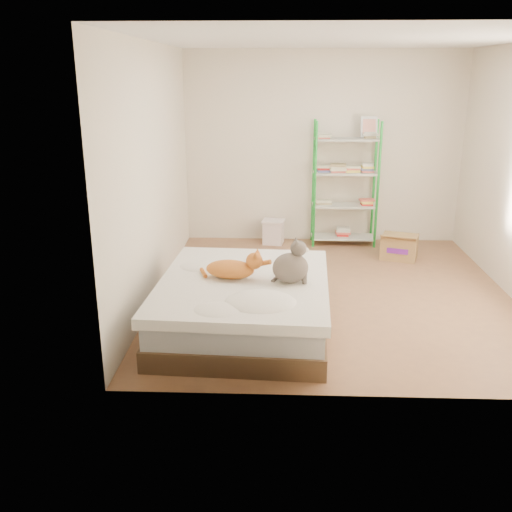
{
  "coord_description": "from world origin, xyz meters",
  "views": [
    {
      "loc": [
        -0.61,
        -5.84,
        2.3
      ],
      "look_at": [
        -0.81,
        -0.65,
        0.62
      ],
      "focal_mm": 40.0,
      "sensor_mm": 36.0,
      "label": 1
    }
  ],
  "objects_px": {
    "bed": "(244,304)",
    "shelf_unit": "(346,182)",
    "white_bin": "(273,232)",
    "orange_cat": "(230,267)",
    "cardboard_box": "(399,247)",
    "grey_cat": "(291,261)"
  },
  "relations": [
    {
      "from": "bed",
      "to": "grey_cat",
      "type": "distance_m",
      "value": 0.61
    },
    {
      "from": "grey_cat",
      "to": "shelf_unit",
      "type": "distance_m",
      "value": 3.0
    },
    {
      "from": "cardboard_box",
      "to": "bed",
      "type": "bearing_deg",
      "value": -112.04
    },
    {
      "from": "cardboard_box",
      "to": "shelf_unit",
      "type": "bearing_deg",
      "value": 154.15
    },
    {
      "from": "grey_cat",
      "to": "shelf_unit",
      "type": "height_order",
      "value": "shelf_unit"
    },
    {
      "from": "bed",
      "to": "shelf_unit",
      "type": "distance_m",
      "value": 3.15
    },
    {
      "from": "bed",
      "to": "cardboard_box",
      "type": "height_order",
      "value": "bed"
    },
    {
      "from": "bed",
      "to": "orange_cat",
      "type": "relative_size",
      "value": 3.73
    },
    {
      "from": "bed",
      "to": "orange_cat",
      "type": "bearing_deg",
      "value": 166.57
    },
    {
      "from": "orange_cat",
      "to": "white_bin",
      "type": "height_order",
      "value": "orange_cat"
    },
    {
      "from": "grey_cat",
      "to": "cardboard_box",
      "type": "relative_size",
      "value": 0.74
    },
    {
      "from": "orange_cat",
      "to": "shelf_unit",
      "type": "xyz_separation_m",
      "value": [
        1.35,
        2.79,
        0.28
      ]
    },
    {
      "from": "grey_cat",
      "to": "white_bin",
      "type": "xyz_separation_m",
      "value": [
        -0.18,
        2.85,
        -0.51
      ]
    },
    {
      "from": "orange_cat",
      "to": "white_bin",
      "type": "bearing_deg",
      "value": 90.33
    },
    {
      "from": "bed",
      "to": "shelf_unit",
      "type": "xyz_separation_m",
      "value": [
        1.22,
        2.83,
        0.63
      ]
    },
    {
      "from": "bed",
      "to": "cardboard_box",
      "type": "relative_size",
      "value": 3.71
    },
    {
      "from": "grey_cat",
      "to": "cardboard_box",
      "type": "height_order",
      "value": "grey_cat"
    },
    {
      "from": "grey_cat",
      "to": "shelf_unit",
      "type": "bearing_deg",
      "value": -20.75
    },
    {
      "from": "grey_cat",
      "to": "white_bin",
      "type": "height_order",
      "value": "grey_cat"
    },
    {
      "from": "white_bin",
      "to": "orange_cat",
      "type": "bearing_deg",
      "value": -97.69
    },
    {
      "from": "bed",
      "to": "shelf_unit",
      "type": "relative_size",
      "value": 1.15
    },
    {
      "from": "shelf_unit",
      "to": "white_bin",
      "type": "relative_size",
      "value": 5.13
    }
  ]
}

